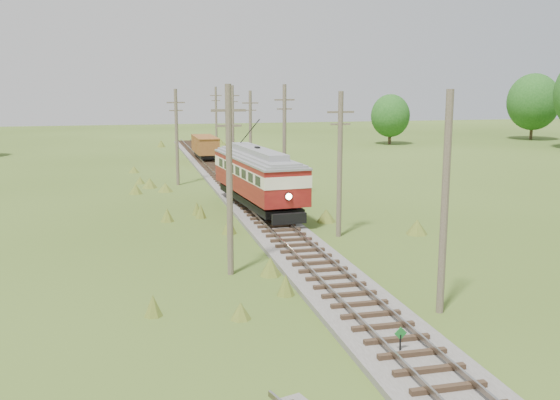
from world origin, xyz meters
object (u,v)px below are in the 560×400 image
object	(u,v)px
switch_marker	(400,339)
gondola	(205,146)
gravel_pile	(235,159)
streetcar	(257,174)

from	to	relation	value
switch_marker	gondola	xyz separation A→B (m)	(0.20, 55.16, 1.25)
gravel_pile	switch_marker	bearing A→B (deg)	-93.55
switch_marker	gravel_pile	world-z (taller)	gravel_pile
streetcar	gondola	world-z (taller)	streetcar
streetcar	gondola	distance (m)	30.66
gondola	streetcar	bearing A→B (deg)	-91.14
gondola	gravel_pile	size ratio (longest dim) A/B	1.98
switch_marker	gravel_pile	size ratio (longest dim) A/B	0.29
streetcar	switch_marker	bearing A→B (deg)	-95.54
switch_marker	gondola	size ratio (longest dim) A/B	0.15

